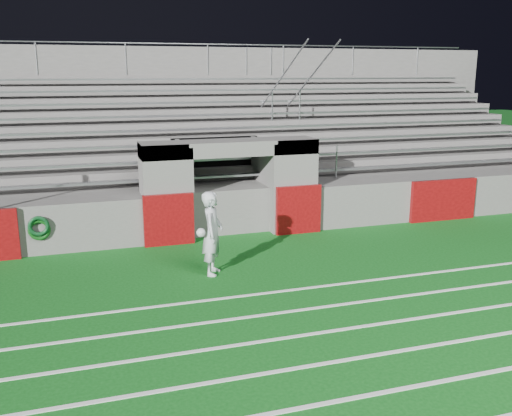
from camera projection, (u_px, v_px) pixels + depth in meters
name	position (u px, v px, depth m)	size (l,w,h in m)	color
ground	(272.00, 275.00, 12.67)	(90.00, 90.00, 0.00)	#0D5115
field_markings	(390.00, 391.00, 8.04)	(28.00, 8.09, 0.01)	white
stadium_structure	(196.00, 158.00, 19.70)	(26.00, 8.48, 5.42)	#5A5855
goalkeeper_with_ball	(212.00, 233.00, 12.52)	(0.72, 0.81, 1.87)	silver
hose_coil	(39.00, 228.00, 13.74)	(0.53, 0.15, 0.62)	#0D4511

